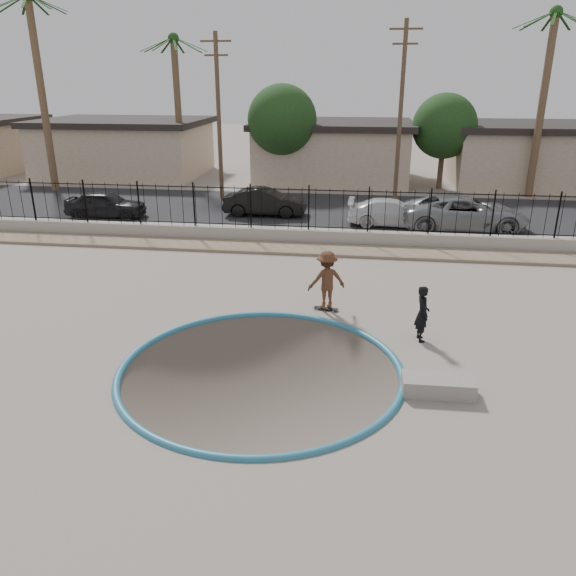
% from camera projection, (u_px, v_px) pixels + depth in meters
% --- Properties ---
extents(ground, '(120.00, 120.00, 2.20)m').
position_uv_depth(ground, '(312.00, 256.00, 26.16)').
color(ground, gray).
rests_on(ground, ground).
extents(bowl_pit, '(6.84, 6.84, 1.80)m').
position_uv_depth(bowl_pit, '(261.00, 370.00, 13.72)').
color(bowl_pit, '#52493F').
rests_on(bowl_pit, ground).
extents(coping_ring, '(7.04, 7.04, 0.20)m').
position_uv_depth(coping_ring, '(261.00, 370.00, 13.72)').
color(coping_ring, '#296C86').
rests_on(coping_ring, ground).
extents(rock_strip, '(42.00, 1.60, 0.11)m').
position_uv_depth(rock_strip, '(306.00, 249.00, 23.15)').
color(rock_strip, '#907B5E').
rests_on(rock_strip, ground).
extents(retaining_wall, '(42.00, 0.45, 0.60)m').
position_uv_depth(retaining_wall, '(308.00, 236.00, 24.08)').
color(retaining_wall, '#A0998D').
rests_on(retaining_wall, ground).
extents(fence, '(40.00, 0.04, 1.80)m').
position_uv_depth(fence, '(309.00, 209.00, 23.66)').
color(fence, black).
rests_on(fence, retaining_wall).
extents(street, '(90.00, 8.00, 0.04)m').
position_uv_depth(street, '(321.00, 209.00, 30.39)').
color(street, black).
rests_on(street, ground).
extents(house_west, '(11.60, 8.60, 3.90)m').
position_uv_depth(house_west, '(125.00, 147.00, 40.42)').
color(house_west, tan).
rests_on(house_west, ground).
extents(house_center, '(10.60, 8.60, 3.90)m').
position_uv_depth(house_center, '(333.00, 150.00, 38.50)').
color(house_center, tan).
rests_on(house_center, ground).
extents(house_east, '(12.60, 8.60, 3.90)m').
position_uv_depth(house_east, '(547.00, 154.00, 36.72)').
color(house_east, tan).
rests_on(house_east, ground).
extents(palm_left, '(2.30, 2.30, 11.30)m').
position_uv_depth(palm_left, '(36.00, 54.00, 32.53)').
color(palm_left, brown).
rests_on(palm_left, ground).
extents(palm_mid, '(2.30, 2.30, 9.30)m').
position_uv_depth(palm_mid, '(176.00, 77.00, 35.79)').
color(palm_mid, brown).
rests_on(palm_mid, ground).
extents(palm_right, '(2.30, 2.30, 10.30)m').
position_uv_depth(palm_right, '(548.00, 65.00, 30.91)').
color(palm_right, brown).
rests_on(palm_right, ground).
extents(utility_pole_left, '(1.70, 0.24, 9.00)m').
position_uv_depth(utility_pole_left, '(219.00, 115.00, 31.35)').
color(utility_pole_left, '#473323').
rests_on(utility_pole_left, ground).
extents(utility_pole_mid, '(1.70, 0.24, 9.50)m').
position_uv_depth(utility_pole_mid, '(401.00, 112.00, 29.99)').
color(utility_pole_mid, '#473323').
rests_on(utility_pole_mid, ground).
extents(street_tree_left, '(4.32, 4.32, 6.36)m').
position_uv_depth(street_tree_left, '(282.00, 120.00, 34.86)').
color(street_tree_left, '#473323').
rests_on(street_tree_left, ground).
extents(street_tree_mid, '(3.96, 3.96, 5.83)m').
position_uv_depth(street_tree_mid, '(445.00, 126.00, 34.63)').
color(street_tree_mid, '#473323').
rests_on(street_tree_mid, ground).
extents(skater, '(1.32, 1.04, 1.79)m').
position_uv_depth(skater, '(327.00, 283.00, 16.95)').
color(skater, brown).
rests_on(skater, ground).
extents(skateboard, '(0.77, 0.33, 0.06)m').
position_uv_depth(skateboard, '(326.00, 308.00, 17.24)').
color(skateboard, black).
rests_on(skateboard, ground).
extents(videographer, '(0.47, 0.63, 1.56)m').
position_uv_depth(videographer, '(422.00, 314.00, 15.04)').
color(videographer, black).
rests_on(videographer, ground).
extents(concrete_ledge, '(1.62, 0.74, 0.40)m').
position_uv_depth(concrete_ledge, '(438.00, 386.00, 12.66)').
color(concrete_ledge, gray).
rests_on(concrete_ledge, ground).
extents(car_a, '(4.04, 1.81, 1.35)m').
position_uv_depth(car_a, '(106.00, 204.00, 28.21)').
color(car_a, black).
rests_on(car_a, street).
extents(car_b, '(4.16, 1.46, 1.37)m').
position_uv_depth(car_b, '(265.00, 202.00, 28.64)').
color(car_b, black).
rests_on(car_b, street).
extents(car_c, '(4.31, 1.81, 1.24)m').
position_uv_depth(car_c, '(393.00, 212.00, 26.71)').
color(car_c, silver).
rests_on(car_c, street).
extents(car_d, '(5.88, 3.05, 1.58)m').
position_uv_depth(car_d, '(465.00, 213.00, 25.89)').
color(car_d, gray).
rests_on(car_d, street).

